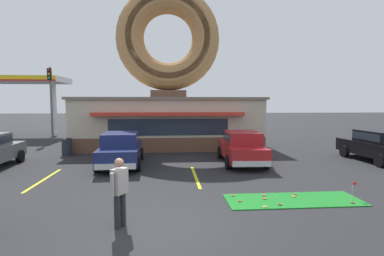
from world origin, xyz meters
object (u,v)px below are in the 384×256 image
object	(u,v)px
golf_ball	(276,198)
car_navy	(121,148)
pedestrian_hooded_kid	(120,189)
traffic_light_pole	(51,94)
putting_flag_pin	(353,186)
trash_bin	(67,147)
car_red	(242,146)
car_black	(378,145)

from	to	relation	value
golf_ball	car_navy	world-z (taller)	car_navy
pedestrian_hooded_kid	golf_ball	bearing A→B (deg)	20.98
traffic_light_pole	putting_flag_pin	bearing A→B (deg)	-46.98
putting_flag_pin	trash_bin	xyz separation A→B (m)	(-11.49, 8.89, 0.06)
golf_ball	car_red	xyz separation A→B (m)	(0.30, 5.56, 0.82)
putting_flag_pin	traffic_light_pole	size ratio (longest dim) A/B	0.09
car_black	traffic_light_pole	world-z (taller)	traffic_light_pole
car_navy	traffic_light_pole	distance (m)	12.69
trash_bin	car_black	bearing A→B (deg)	-10.87
putting_flag_pin	car_navy	xyz separation A→B (m)	(-7.96, 5.79, 0.43)
car_navy	pedestrian_hooded_kid	size ratio (longest dim) A/B	2.72
car_black	pedestrian_hooded_kid	world-z (taller)	pedestrian_hooded_kid
car_red	car_navy	world-z (taller)	same
car_red	car_black	bearing A→B (deg)	-1.08
putting_flag_pin	car_navy	world-z (taller)	car_navy
golf_ball	trash_bin	distance (m)	12.54
car_black	traffic_light_pole	distance (m)	22.61
putting_flag_pin	car_red	distance (m)	6.22
car_red	pedestrian_hooded_kid	distance (m)	8.75
pedestrian_hooded_kid	trash_bin	world-z (taller)	pedestrian_hooded_kid
car_navy	car_black	xyz separation A→B (m)	(12.97, -0.06, 0.00)
car_navy	golf_ball	bearing A→B (deg)	-44.42
car_navy	car_black	size ratio (longest dim) A/B	1.00
pedestrian_hooded_kid	trash_bin	xyz separation A→B (m)	(-4.59, 10.33, -0.44)
trash_bin	traffic_light_pole	world-z (taller)	traffic_light_pole
car_red	pedestrian_hooded_kid	world-z (taller)	pedestrian_hooded_kid
golf_ball	pedestrian_hooded_kid	world-z (taller)	pedestrian_hooded_kid
car_red	pedestrian_hooded_kid	xyz separation A→B (m)	(-4.83, -7.29, 0.07)
golf_ball	traffic_light_pole	distance (m)	20.44
golf_ball	pedestrian_hooded_kid	xyz separation A→B (m)	(-4.53, -1.74, 0.89)
car_navy	car_black	distance (m)	12.97
trash_bin	car_red	bearing A→B (deg)	-17.86
car_red	car_black	world-z (taller)	same
trash_bin	pedestrian_hooded_kid	bearing A→B (deg)	-66.03
car_black	trash_bin	xyz separation A→B (m)	(-16.50, 3.17, -0.37)
golf_ball	car_black	xyz separation A→B (m)	(7.37, 5.42, 0.82)
car_black	traffic_light_pole	xyz separation A→B (m)	(-19.94, 10.28, 2.84)
car_black	golf_ball	bearing A→B (deg)	-143.67
putting_flag_pin	car_black	world-z (taller)	car_black
car_red	car_navy	distance (m)	5.90
golf_ball	car_navy	distance (m)	7.88
putting_flag_pin	traffic_light_pole	distance (m)	22.13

